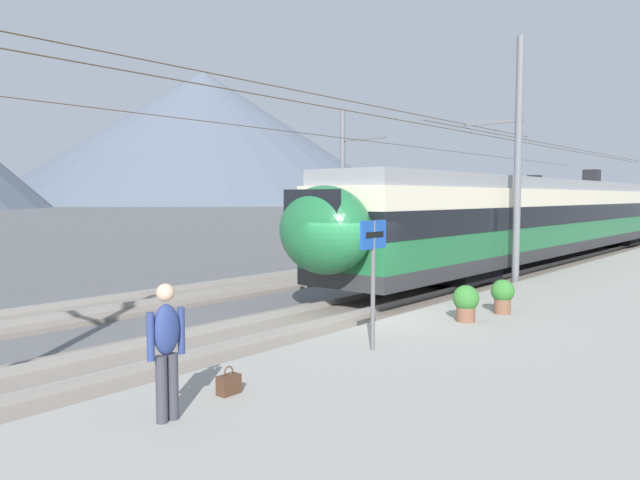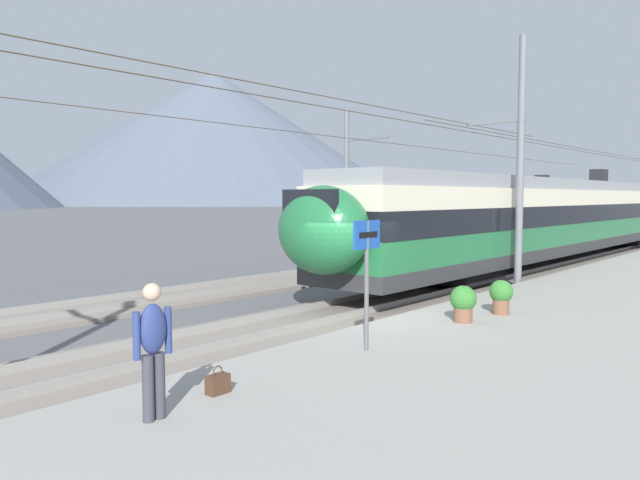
# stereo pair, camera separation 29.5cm
# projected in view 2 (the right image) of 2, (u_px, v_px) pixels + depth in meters

# --- Properties ---
(ground_plane) EXTENTS (400.00, 400.00, 0.00)m
(ground_plane) POSITION_uv_depth(u_px,v_px,m) (367.00, 329.00, 14.03)
(ground_plane) COLOR #565659
(platform_slab) EXTENTS (120.00, 7.78, 0.39)m
(platform_slab) POSITION_uv_depth(u_px,v_px,m) (564.00, 355.00, 11.02)
(platform_slab) COLOR gray
(platform_slab) RESTS_ON ground
(track_near) EXTENTS (120.00, 3.00, 0.28)m
(track_near) POSITION_uv_depth(u_px,v_px,m) (320.00, 318.00, 15.00)
(track_near) COLOR slate
(track_near) RESTS_ON ground
(track_far) EXTENTS (120.00, 3.00, 0.28)m
(track_far) POSITION_uv_depth(u_px,v_px,m) (190.00, 295.00, 18.55)
(track_far) COLOR slate
(track_far) RESTS_ON ground
(train_near_platform) EXTENTS (34.78, 2.91, 4.27)m
(train_near_platform) POSITION_uv_depth(u_px,v_px,m) (560.00, 216.00, 27.39)
(train_near_platform) COLOR #2D2D30
(train_near_platform) RESTS_ON track_near
(train_far_track) EXTENTS (27.24, 2.88, 4.27)m
(train_far_track) POSITION_uv_depth(u_px,v_px,m) (513.00, 211.00, 36.45)
(train_far_track) COLOR #2D2D30
(train_far_track) RESTS_ON track_far
(catenary_mast_mid) EXTENTS (48.66, 2.15, 8.28)m
(catenary_mast_mid) POSITION_uv_depth(u_px,v_px,m) (516.00, 161.00, 19.39)
(catenary_mast_mid) COLOR slate
(catenary_mast_mid) RESTS_ON ground
(catenary_mast_far_side) EXTENTS (48.66, 2.55, 7.13)m
(catenary_mast_far_side) POSITION_uv_depth(u_px,v_px,m) (350.00, 182.00, 27.55)
(catenary_mast_far_side) COLOR slate
(catenary_mast_far_side) RESTS_ON ground
(platform_sign) EXTENTS (0.70, 0.08, 2.31)m
(platform_sign) POSITION_uv_depth(u_px,v_px,m) (367.00, 256.00, 10.47)
(platform_sign) COLOR #59595B
(platform_sign) RESTS_ON platform_slab
(passenger_walking) EXTENTS (0.53, 0.22, 1.69)m
(passenger_walking) POSITION_uv_depth(u_px,v_px,m) (153.00, 344.00, 7.23)
(passenger_walking) COLOR #383842
(passenger_walking) RESTS_ON platform_slab
(handbag_beside_passenger) EXTENTS (0.32, 0.18, 0.40)m
(handbag_beside_passenger) POSITION_uv_depth(u_px,v_px,m) (218.00, 384.00, 8.25)
(handbag_beside_passenger) COLOR #472D1E
(handbag_beside_passenger) RESTS_ON platform_slab
(potted_plant_platform_edge) EXTENTS (0.57, 0.57, 0.80)m
(potted_plant_platform_edge) POSITION_uv_depth(u_px,v_px,m) (463.00, 301.00, 12.94)
(potted_plant_platform_edge) COLOR brown
(potted_plant_platform_edge) RESTS_ON platform_slab
(potted_plant_by_shelter) EXTENTS (0.54, 0.54, 0.81)m
(potted_plant_by_shelter) POSITION_uv_depth(u_px,v_px,m) (501.00, 294.00, 13.80)
(potted_plant_by_shelter) COLOR brown
(potted_plant_by_shelter) RESTS_ON platform_slab
(mountain_right_ridge) EXTENTS (181.66, 181.66, 58.76)m
(mountain_right_ridge) POSITION_uv_depth(u_px,v_px,m) (214.00, 138.00, 267.13)
(mountain_right_ridge) COLOR #515B6B
(mountain_right_ridge) RESTS_ON ground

